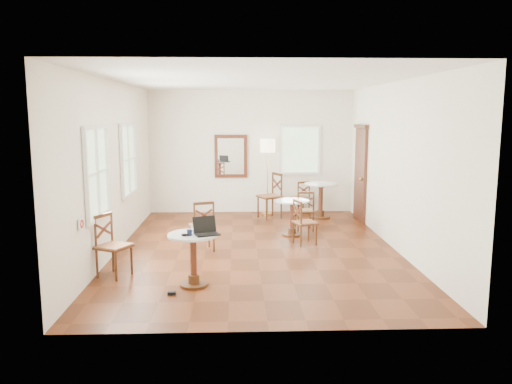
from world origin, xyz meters
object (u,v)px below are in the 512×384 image
chair_mid_b (304,222)px  water_glass (192,228)px  cafe_table_back (321,197)px  chair_mid_a (305,211)px  chair_near_a (202,226)px  mouse (185,235)px  cafe_table_mid (292,214)px  chair_back_b (271,196)px  laptop (206,230)px  chair_near_b (112,246)px  chair_back_a (301,197)px  navy_mug (190,232)px  floor_lamp (268,151)px  cafe_table_near (193,254)px  power_adapter (172,293)px

chair_mid_b → water_glass: 2.84m
cafe_table_back → chair_mid_a: size_ratio=0.97×
chair_near_a → mouse: chair_near_a is taller
chair_mid_b → mouse: 3.10m
cafe_table_mid → chair_back_b: (-0.31, 1.76, 0.08)m
chair_mid_b → laptop: size_ratio=2.09×
cafe_table_back → chair_near_b: chair_near_b is taller
chair_near_a → chair_near_b: size_ratio=0.97×
water_glass → chair_back_a: bearing=66.1°
navy_mug → mouse: bearing=-149.1°
chair_near_a → chair_near_b: (-1.25, -1.37, 0.02)m
chair_back_a → chair_mid_a: bearing=64.1°
chair_near_a → chair_back_a: bearing=-140.8°
laptop → cafe_table_mid: bearing=41.9°
floor_lamp → mouse: floor_lamp is taller
mouse → chair_mid_b: bearing=63.2°
cafe_table_mid → chair_mid_a: size_ratio=0.85×
laptop → cafe_table_back: bearing=42.2°
floor_lamp → cafe_table_back: bearing=-21.0°
water_glass → cafe_table_near: bearing=-80.5°
chair_mid_b → floor_lamp: 3.11m
chair_near_b → water_glass: 1.32m
chair_mid_a → floor_lamp: size_ratio=0.46×
laptop → chair_back_a: bearing=48.4°
chair_near_b → chair_back_a: bearing=-9.7°
chair_near_b → chair_mid_a: size_ratio=1.11×
chair_near_a → chair_near_b: 1.85m
floor_lamp → power_adapter: bearing=-106.7°
cafe_table_near → chair_back_a: size_ratio=0.93×
cafe_table_near → water_glass: 0.38m
chair_back_a → chair_near_a: bearing=35.5°
cafe_table_back → power_adapter: bearing=-119.8°
cafe_table_mid → mouse: size_ratio=7.25×
chair_near_a → laptop: bearing=78.4°
chair_back_a → mouse: (-2.29, -5.29, 0.37)m
mouse → power_adapter: (-0.17, -0.22, -0.76)m
chair_near_a → power_adapter: (-0.27, -2.21, -0.43)m
chair_back_b → navy_mug: 5.00m
chair_mid_a → chair_back_b: chair_back_b is taller
laptop → power_adapter: 0.98m
chair_back_a → floor_lamp: 1.42m
cafe_table_near → chair_back_a: (2.19, 5.17, -0.06)m
chair_mid_a → chair_back_a: 1.81m
cafe_table_back → floor_lamp: bearing=159.0°
cafe_table_mid → laptop: 3.34m
chair_near_b → mouse: size_ratio=9.47×
power_adapter → mouse: bearing=53.4°
floor_lamp → chair_near_b: bearing=-119.6°
navy_mug → cafe_table_mid: bearing=59.7°
water_glass → chair_near_a: bearing=89.2°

